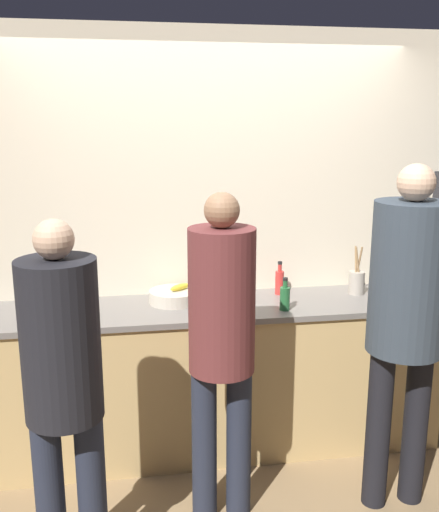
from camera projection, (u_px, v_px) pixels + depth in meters
name	position (u px, v px, depth m)	size (l,w,h in m)	color
ground_plane	(223.00, 475.00, 3.37)	(14.00, 14.00, 0.00)	#8C704C
wall_back	(207.00, 238.00, 3.69)	(5.20, 0.06, 2.60)	beige
counter	(214.00, 375.00, 3.59)	(2.82, 0.62, 0.95)	tan
person_left	(63.00, 377.00, 2.42)	(0.33, 0.33, 1.66)	#232838
person_center	(222.00, 334.00, 2.82)	(0.33, 0.33, 1.72)	#232838
person_right	(407.00, 306.00, 2.89)	(0.39, 0.39, 1.84)	black
fruit_bowl	(174.00, 296.00, 3.51)	(0.30, 0.30, 0.12)	beige
utensil_crock	(357.00, 282.00, 3.67)	(0.10, 0.10, 0.31)	#ADA393
bottle_green	(285.00, 297.00, 3.35)	(0.06, 0.06, 0.20)	#236033
bottle_red	(280.00, 281.00, 3.66)	(0.06, 0.06, 0.22)	red
bottle_dark	(234.00, 288.00, 3.52)	(0.06, 0.06, 0.22)	#333338
cup_black	(41.00, 311.00, 3.22)	(0.09, 0.09, 0.08)	#28282D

